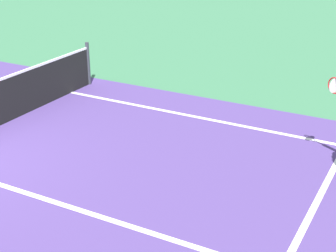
# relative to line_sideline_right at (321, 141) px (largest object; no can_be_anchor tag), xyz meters

# --- Properties ---
(line_sideline_right) EXTENTS (0.10, 11.89, 0.01)m
(line_sideline_right) POSITION_rel_line_sideline_right_xyz_m (0.00, 0.00, 0.00)
(line_sideline_right) COLOR white
(line_sideline_right) RESTS_ON ground_plane
(line_center_service) EXTENTS (0.10, 6.40, 0.01)m
(line_center_service) POSITION_rel_line_sideline_right_xyz_m (-4.11, 2.75, 0.00)
(line_center_service) COLOR white
(line_center_service) RESTS_ON ground_plane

